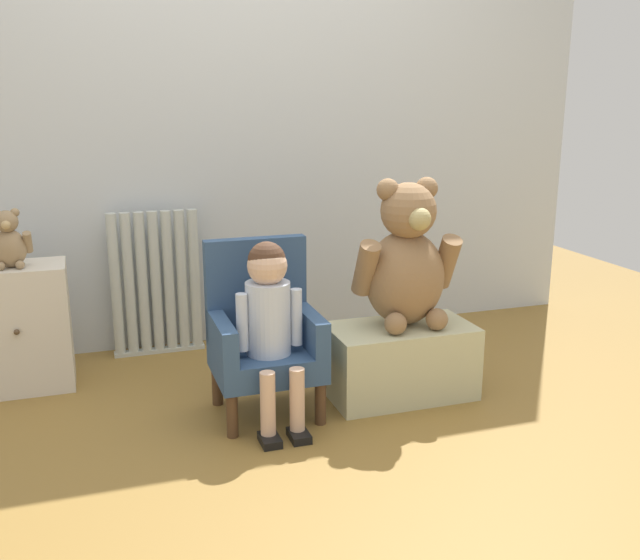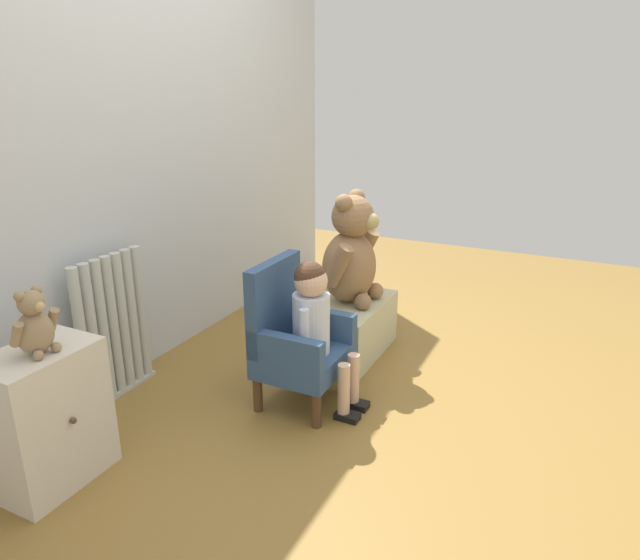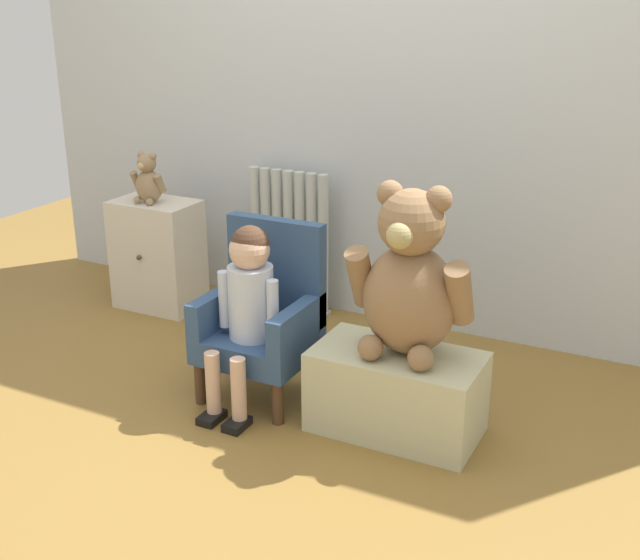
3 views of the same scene
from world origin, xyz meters
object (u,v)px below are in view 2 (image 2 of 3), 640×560
Objects in this scene: large_teddy_bear at (351,254)px; child_armchair at (295,339)px; child_figure at (316,315)px; small_teddy_bear at (34,325)px; small_dresser at (46,417)px; low_bench at (352,328)px; radiator at (113,327)px.

child_armchair is at bearing 177.87° from large_teddy_bear.
small_teddy_bear is at bearing 146.19° from child_figure.
small_dresser is at bearing 84.26° from small_teddy_bear.
child_figure is 2.90× the size of small_teddy_bear.
large_teddy_bear reaches higher than small_dresser.
small_teddy_bear reaches higher than small_dresser.
low_bench is 0.42m from large_teddy_bear.
child_figure reaches higher than small_dresser.
small_teddy_bear is (-1.50, 0.56, 0.49)m from low_bench.
low_bench is at bearing -21.39° from small_dresser.
small_teddy_bear is (-0.00, -0.03, 0.38)m from small_dresser.
child_figure reaches higher than radiator.
small_dresser is 2.22× the size of small_teddy_bear.
large_teddy_bear reaches higher than small_teddy_bear.
child_armchair is at bearing -67.53° from radiator.
small_dresser is 0.38m from small_teddy_bear.
child_figure reaches higher than low_bench.
radiator is at bearing 25.40° from small_teddy_bear.
large_teddy_bear reaches higher than child_figure.
small_dresser is 0.89× the size of large_teddy_bear.
large_teddy_bear is (0.02, 0.02, 0.42)m from low_bench.
child_figure is at bearing -70.02° from radiator.
large_teddy_bear is (1.52, -0.56, 0.30)m from small_dresser.
low_bench is 2.45× the size of small_teddy_bear.
radiator is 2.88× the size of small_teddy_bear.
child_armchair is at bearing -30.27° from small_dresser.
child_figure is at bearing -171.65° from large_teddy_bear.
small_teddy_bear reaches higher than radiator.
child_armchair is (0.93, -0.54, 0.05)m from small_dresser.
radiator is 0.65m from small_dresser.
child_armchair is 0.60m from low_bench.
small_dresser is 0.91× the size of low_bench.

